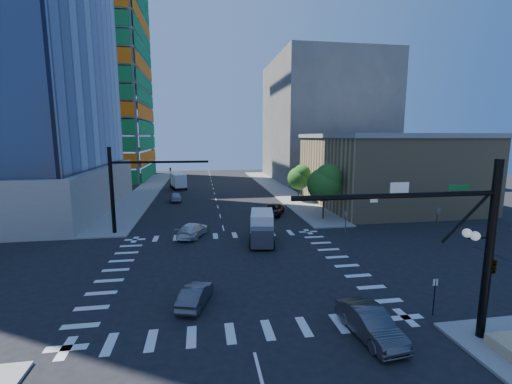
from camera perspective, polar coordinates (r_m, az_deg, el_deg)
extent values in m
plane|color=black|center=(27.53, -3.83, -12.51)|extent=(160.00, 160.00, 0.00)
cube|color=silver|center=(27.52, -3.83, -12.50)|extent=(20.00, 20.00, 0.01)
cube|color=gray|center=(67.88, 3.53, 0.63)|extent=(5.00, 60.00, 0.15)
cube|color=gray|center=(67.03, -17.81, 0.09)|extent=(5.00, 60.00, 0.15)
cube|color=#17803B|center=(89.53, -18.05, 17.98)|extent=(0.12, 24.00, 49.00)
cube|color=orange|center=(80.29, -28.89, 18.38)|extent=(24.00, 0.12, 49.00)
cube|color=tan|center=(55.00, 20.67, 3.22)|extent=(20.00, 22.00, 10.00)
cube|color=slate|center=(54.76, 20.98, 8.74)|extent=(20.50, 22.50, 0.60)
cube|color=#5F5B55|center=(85.72, 11.05, 11.60)|extent=(24.00, 30.00, 28.00)
cylinder|color=black|center=(20.40, 34.35, -8.16)|extent=(0.40, 0.40, 9.00)
cylinder|color=black|center=(16.72, 22.72, -0.55)|extent=(10.00, 0.24, 0.24)
cylinder|color=black|center=(19.05, 31.77, -3.47)|extent=(2.50, 0.14, 2.50)
imported|color=black|center=(18.05, 27.92, -3.79)|extent=(0.16, 0.20, 1.00)
imported|color=black|center=(15.77, 14.70, -4.76)|extent=(0.16, 0.20, 1.00)
imported|color=black|center=(20.75, 34.69, -9.79)|extent=(0.53, 2.48, 1.00)
cube|color=white|center=(16.67, 22.79, 0.64)|extent=(0.90, 0.04, 0.50)
cube|color=#0B5120|center=(18.43, 30.73, 0.66)|extent=(1.10, 0.04, 0.28)
cylinder|color=black|center=(19.81, 33.26, -6.43)|extent=(1.20, 0.08, 0.08)
sphere|color=white|center=(19.62, 31.74, -5.84)|extent=(0.44, 0.44, 0.44)
sphere|color=white|center=(19.26, 32.71, -6.18)|extent=(0.44, 0.44, 0.44)
cylinder|color=black|center=(38.50, -22.89, 0.23)|extent=(0.40, 0.40, 9.00)
cylinder|color=black|center=(37.30, -15.67, 4.83)|extent=(10.00, 0.24, 0.24)
imported|color=black|center=(37.30, -14.07, 3.20)|extent=(0.16, 0.20, 1.00)
cylinder|color=#382316|center=(43.08, 11.15, -2.88)|extent=(0.20, 0.20, 2.27)
sphere|color=#224E14|center=(42.55, 11.27, 1.19)|extent=(4.16, 4.16, 4.16)
sphere|color=#327627|center=(42.29, 11.96, 2.45)|extent=(3.25, 3.25, 3.25)
cylinder|color=#382316|center=(54.40, 7.08, -0.45)|extent=(0.20, 0.20, 1.92)
sphere|color=#224E14|center=(54.03, 7.13, 2.28)|extent=(3.52, 3.52, 3.52)
sphere|color=#327627|center=(53.76, 7.65, 3.12)|extent=(2.75, 2.75, 2.75)
cylinder|color=black|center=(22.86, 27.56, -15.28)|extent=(0.06, 0.06, 2.20)
cube|color=silver|center=(22.52, 27.74, -13.18)|extent=(0.30, 0.03, 0.40)
imported|color=#434246|center=(19.61, 18.51, -20.03)|extent=(2.08, 4.70, 1.50)
imported|color=black|center=(44.91, 2.87, -2.98)|extent=(4.13, 5.57, 1.41)
imported|color=silver|center=(35.94, -10.48, -6.21)|extent=(3.70, 5.32, 1.43)
imported|color=#A8ABAF|center=(55.80, -13.21, -0.79)|extent=(2.08, 4.40, 1.45)
imported|color=#444448|center=(22.09, -10.08, -16.56)|extent=(2.35, 4.01, 1.25)
cube|color=silver|center=(33.11, 1.00, -5.64)|extent=(2.87, 4.76, 2.32)
cube|color=#3F4046|center=(33.26, 1.00, -6.60)|extent=(2.30, 1.93, 1.69)
cube|color=silver|center=(69.14, -12.90, 2.02)|extent=(3.34, 5.15, 2.47)
cube|color=#3F4046|center=(69.22, -12.89, 1.51)|extent=(2.53, 2.18, 1.80)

